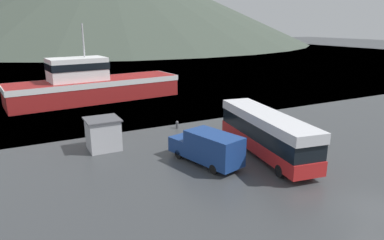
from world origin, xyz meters
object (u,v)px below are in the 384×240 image
object	(u,v)px
storage_bin	(291,128)
dock_kiosk	(103,134)
tour_bus	(266,132)
delivery_van	(208,147)
fishing_boat	(92,84)

from	to	relation	value
storage_bin	dock_kiosk	xyz separation A→B (m)	(-16.49, 4.46, 0.60)
tour_bus	delivery_van	distance (m)	5.03
tour_bus	delivery_van	world-z (taller)	tour_bus
delivery_van	tour_bus	bearing A→B (deg)	-20.74
fishing_boat	storage_bin	xyz separation A→B (m)	(13.20, -24.04, -1.50)
storage_bin	tour_bus	bearing A→B (deg)	-151.87
delivery_van	fishing_boat	world-z (taller)	fishing_boat
fishing_boat	dock_kiosk	bearing A→B (deg)	-15.72
fishing_boat	tour_bus	bearing A→B (deg)	9.95
delivery_van	fishing_boat	size ratio (longest dim) A/B	0.28
tour_bus	delivery_van	size ratio (longest dim) A/B	1.79
dock_kiosk	storage_bin	bearing A→B (deg)	-15.14
tour_bus	storage_bin	world-z (taller)	tour_bus
tour_bus	storage_bin	bearing A→B (deg)	37.30
delivery_van	fishing_boat	xyz separation A→B (m)	(-2.82, 26.37, 0.91)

